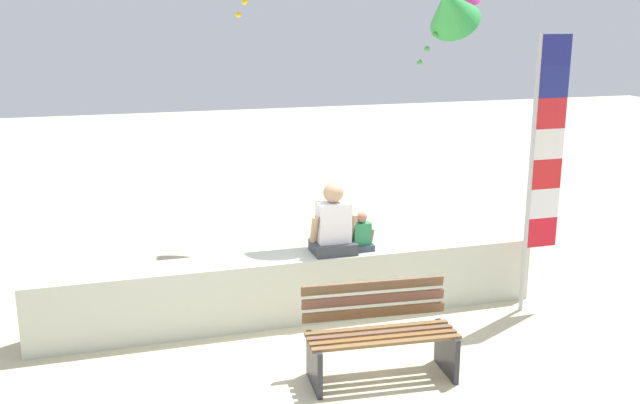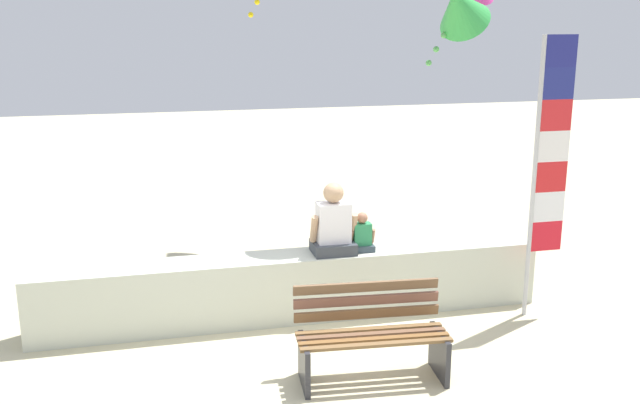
{
  "view_description": "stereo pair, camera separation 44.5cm",
  "coord_description": "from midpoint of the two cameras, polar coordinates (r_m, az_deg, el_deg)",
  "views": [
    {
      "loc": [
        -1.93,
        -6.46,
        3.38
      ],
      "look_at": [
        0.32,
        1.06,
        1.35
      ],
      "focal_mm": 40.77,
      "sensor_mm": 36.0,
      "label": 1
    },
    {
      "loc": [
        -1.5,
        -6.57,
        3.38
      ],
      "look_at": [
        0.32,
        1.06,
        1.35
      ],
      "focal_mm": 40.77,
      "sensor_mm": 36.0,
      "label": 2
    }
  ],
  "objects": [
    {
      "name": "seawall_ledge",
      "position": [
        8.33,
        -3.65,
        -6.69
      ],
      "size": [
        5.79,
        0.51,
        0.75
      ],
      "primitive_type": "cube",
      "color": "beige",
      "rests_on": "ground"
    },
    {
      "name": "person_child",
      "position": [
        8.33,
        1.73,
        -2.63
      ],
      "size": [
        0.3,
        0.22,
        0.45
      ],
      "color": "#324049",
      "rests_on": "seawall_ledge"
    },
    {
      "name": "person_adult",
      "position": [
        8.19,
        -0.51,
        -1.88
      ],
      "size": [
        0.53,
        0.39,
        0.82
      ],
      "color": "#363B42",
      "rests_on": "seawall_ledge"
    },
    {
      "name": "flag_banner",
      "position": [
        8.48,
        15.62,
        3.46
      ],
      "size": [
        0.42,
        0.05,
        3.18
      ],
      "color": "#B7B7BC",
      "rests_on": "ground"
    },
    {
      "name": "kite_green",
      "position": [
        9.77,
        8.87,
        14.89
      ],
      "size": [
        1.09,
        1.09,
        1.2
      ],
      "color": "green"
    },
    {
      "name": "park_bench",
      "position": [
        7.04,
        2.89,
        -10.51
      ],
      "size": [
        1.47,
        0.72,
        0.88
      ],
      "color": "brown",
      "rests_on": "ground"
    },
    {
      "name": "ground_plane",
      "position": [
        7.54,
        -1.73,
        -12.17
      ],
      "size": [
        40.0,
        40.0,
        0.0
      ],
      "primitive_type": "plane",
      "color": "beige"
    }
  ]
}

